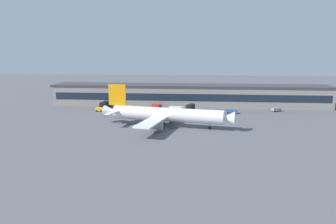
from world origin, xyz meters
TOP-DOWN VIEW (x-y plane):
  - ground_plane at (0.00, 0.00)m, footprint 600.00×600.00m
  - terminal_building at (0.00, 52.36)m, footprint 147.34×18.19m
  - airliner at (-7.45, 0.10)m, footprint 52.00×44.61m
  - stair_truck at (1.33, 33.70)m, footprint 4.41×6.46m
  - pushback_tractor at (20.79, 30.47)m, footprint 5.21×3.47m
  - belt_loader at (-27.80, 30.38)m, footprint 3.42×6.69m
  - crew_van at (-15.88, 38.49)m, footprint 5.46×4.92m
  - fuel_truck at (-42.71, 39.06)m, footprint 3.57×8.63m
  - baggage_tug at (-42.97, 29.89)m, footprint 3.66×2.21m
  - follow_me_car at (43.01, 37.98)m, footprint 4.79×3.57m
  - traffic_cone_0 at (6.11, -8.94)m, footprint 0.55×0.55m

SIDE VIEW (x-z plane):
  - ground_plane at x=0.00m, z-range 0.00..0.00m
  - traffic_cone_0 at x=6.11m, z-range 0.00..0.69m
  - pushback_tractor at x=20.79m, z-range 0.17..1.92m
  - baggage_tug at x=-42.97m, z-range 0.16..2.01m
  - follow_me_car at x=43.01m, z-range 0.17..2.02m
  - belt_loader at x=-27.80m, z-range 0.18..2.13m
  - crew_van at x=-15.88m, z-range 0.18..2.73m
  - fuel_truck at x=-42.71m, z-range 0.21..3.56m
  - stair_truck at x=1.33m, z-range 0.20..3.75m
  - airliner at x=-7.45m, z-range -3.16..12.61m
  - terminal_building at x=0.00m, z-range 0.02..11.30m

